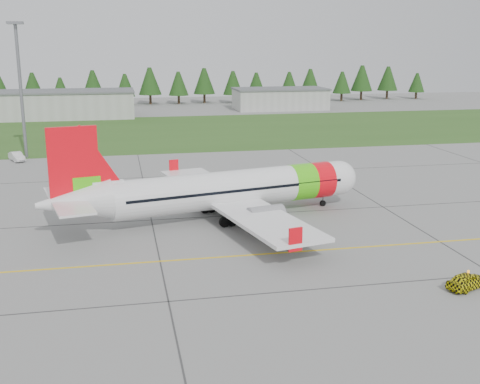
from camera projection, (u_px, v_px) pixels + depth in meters
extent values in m
plane|color=gray|center=(372.00, 285.00, 44.36)|extent=(320.00, 320.00, 0.00)
cylinder|color=white|center=(234.00, 189.00, 60.81)|extent=(25.22, 9.11, 3.75)
sphere|color=white|center=(339.00, 178.00, 65.76)|extent=(3.75, 3.75, 3.75)
cone|color=white|center=(74.00, 202.00, 54.44)|extent=(7.39, 5.13, 3.75)
cube|color=black|center=(341.00, 175.00, 65.80)|extent=(2.05, 2.78, 0.54)
cylinder|color=#4BD50F|center=(300.00, 182.00, 63.86)|extent=(3.28, 4.28, 3.83)
cylinder|color=#F30814|center=(319.00, 180.00, 64.77)|extent=(2.90, 4.20, 3.83)
cube|color=white|center=(230.00, 199.00, 60.88)|extent=(11.87, 31.19, 0.35)
cube|color=#F30814|center=(174.00, 167.00, 73.91)|extent=(1.16, 0.42, 1.92)
cube|color=#F30814|center=(295.00, 240.00, 46.82)|extent=(1.16, 0.42, 1.92)
cylinder|color=gray|center=(223.00, 192.00, 66.26)|extent=(3.82, 2.73, 2.02)
cylinder|color=gray|center=(266.00, 216.00, 56.89)|extent=(3.82, 2.73, 2.02)
cube|color=#F30814|center=(74.00, 167.00, 53.74)|extent=(4.39, 1.30, 7.31)
cube|color=#4BD50F|center=(87.00, 189.00, 54.67)|extent=(2.53, 0.94, 2.31)
cube|color=white|center=(68.00, 200.00, 54.20)|extent=(5.41, 11.47, 0.21)
cylinder|color=slate|center=(323.00, 200.00, 65.56)|extent=(0.17, 0.17, 1.35)
cylinder|color=black|center=(323.00, 203.00, 65.64)|extent=(0.70, 0.41, 0.65)
cylinder|color=slate|center=(211.00, 204.00, 63.12)|extent=(0.21, 0.21, 1.83)
cylinder|color=black|center=(208.00, 208.00, 63.07)|extent=(1.07, 0.64, 1.00)
cylinder|color=slate|center=(232.00, 217.00, 58.35)|extent=(0.21, 0.21, 1.83)
cylinder|color=black|center=(228.00, 221.00, 58.30)|extent=(1.07, 0.64, 1.00)
imported|color=yellow|center=(469.00, 265.00, 43.24)|extent=(1.66, 1.79, 3.57)
imported|color=silver|center=(16.00, 147.00, 90.17)|extent=(1.89, 1.86, 4.17)
cube|color=#30561E|center=(208.00, 130.00, 122.33)|extent=(320.00, 50.00, 0.03)
cube|color=gold|center=(334.00, 249.00, 51.96)|extent=(120.00, 0.25, 0.02)
cube|color=#A8A8A3|center=(65.00, 105.00, 142.43)|extent=(32.00, 14.00, 6.00)
cube|color=#A8A8A3|center=(280.00, 99.00, 160.77)|extent=(24.00, 12.00, 5.20)
cylinder|color=slate|center=(21.00, 93.00, 90.90)|extent=(0.50, 0.50, 20.00)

